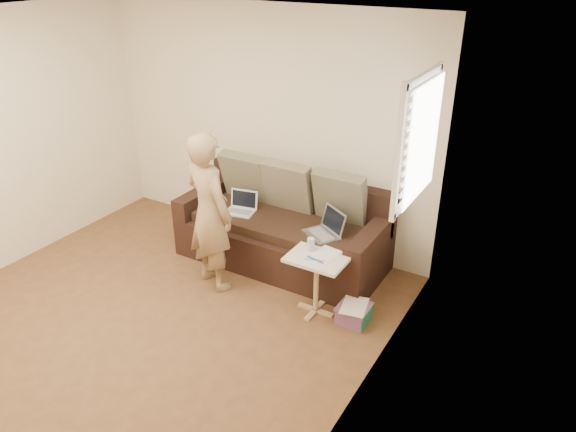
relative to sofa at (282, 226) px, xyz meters
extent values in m
plane|color=brown|center=(-0.50, -1.77, -0.42)|extent=(4.50, 4.50, 0.00)
plane|color=white|center=(-0.50, -1.77, 2.18)|extent=(4.50, 4.50, 0.00)
plane|color=beige|center=(-0.50, 0.48, 0.87)|extent=(4.00, 0.00, 4.00)
plane|color=beige|center=(1.50, -1.77, 0.87)|extent=(0.00, 4.50, 4.50)
imported|color=#9D8755|center=(-0.37, -0.73, 0.38)|extent=(0.68, 0.55, 1.60)
camera|label=1|loc=(2.62, -4.33, 2.64)|focal=33.61mm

